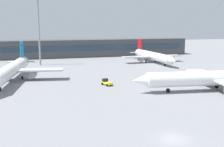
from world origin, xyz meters
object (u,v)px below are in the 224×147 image
(airplane_mid, at_px, (11,70))
(airplane_far, at_px, (153,56))
(baggage_tug_yellow, at_px, (106,82))
(floodlight_tower_west, at_px, (39,25))
(airplane_near, at_px, (214,78))

(airplane_mid, distance_m, airplane_far, 63.44)
(baggage_tug_yellow, bearing_deg, floodlight_tower_west, 109.33)
(airplane_mid, distance_m, floodlight_tower_west, 36.32)
(airplane_mid, bearing_deg, floodlight_tower_west, 73.34)
(airplane_near, height_order, airplane_mid, airplane_mid)
(airplane_far, bearing_deg, baggage_tug_yellow, -129.56)
(airplane_near, xyz_separation_m, floodlight_tower_west, (-40.78, 60.12, 13.20))
(baggage_tug_yellow, bearing_deg, airplane_near, -29.98)
(airplane_near, xyz_separation_m, airplane_mid, (-50.49, 27.67, 0.09))
(airplane_mid, bearing_deg, baggage_tug_yellow, -27.50)
(airplane_far, bearing_deg, airplane_mid, -156.20)
(airplane_far, height_order, floodlight_tower_west, floodlight_tower_west)
(floodlight_tower_west, bearing_deg, airplane_mid, -106.66)
(baggage_tug_yellow, distance_m, floodlight_tower_west, 51.07)
(airplane_mid, bearing_deg, airplane_near, -28.73)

